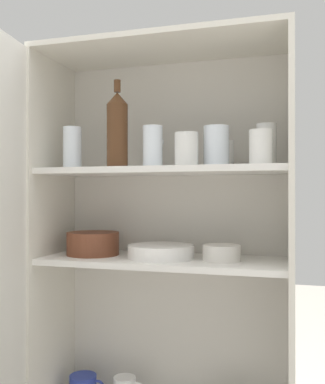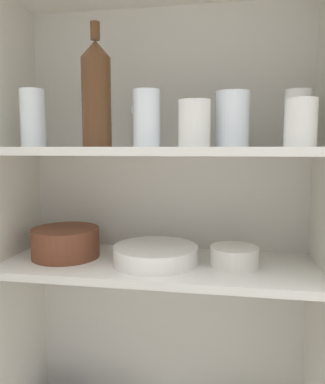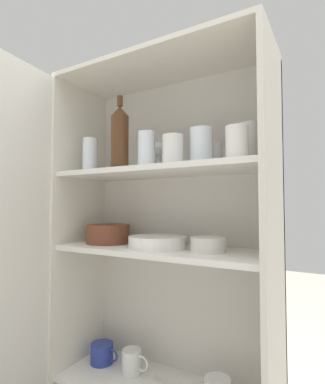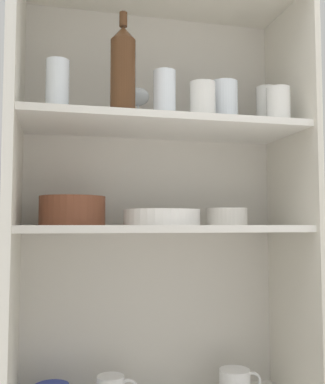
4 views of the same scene
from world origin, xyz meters
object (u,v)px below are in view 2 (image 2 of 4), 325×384
wine_bottle (96,93)px  plate_stack_white (156,254)px  serving_bowl_small (234,255)px  mixing_bowl_large (66,241)px

wine_bottle → plate_stack_white: bearing=30.3°
wine_bottle → serving_bowl_small: bearing=13.5°
mixing_bowl_large → plate_stack_white: bearing=-2.9°
mixing_bowl_large → serving_bowl_small: (0.46, -0.01, -0.01)m
mixing_bowl_large → serving_bowl_small: mixing_bowl_large is taller
wine_bottle → serving_bowl_small: size_ratio=2.32×
wine_bottle → plate_stack_white: (0.13, 0.07, -0.40)m
plate_stack_white → wine_bottle: bearing=-149.7°
wine_bottle → serving_bowl_small: wine_bottle is taller
mixing_bowl_large → serving_bowl_small: 0.46m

